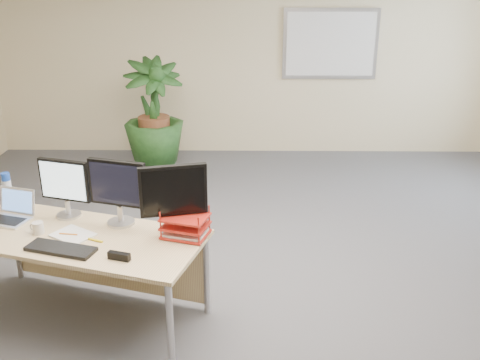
{
  "coord_description": "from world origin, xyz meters",
  "views": [
    {
      "loc": [
        0.06,
        -3.53,
        2.47
      ],
      "look_at": [
        0.01,
        0.35,
        0.96
      ],
      "focal_mm": 40.0,
      "sensor_mm": 36.0,
      "label": 1
    }
  ],
  "objects_px": {
    "monitor_left": "(65,185)",
    "floor_plant": "(154,118)",
    "monitor_right": "(118,188)",
    "laptop": "(12,212)",
    "desk": "(87,247)"
  },
  "relations": [
    {
      "from": "laptop",
      "to": "monitor_left",
      "type": "bearing_deg",
      "value": 6.67
    },
    {
      "from": "laptop",
      "to": "desk",
      "type": "bearing_deg",
      "value": -16.23
    },
    {
      "from": "floor_plant",
      "to": "laptop",
      "type": "height_order",
      "value": "floor_plant"
    },
    {
      "from": "floor_plant",
      "to": "monitor_left",
      "type": "relative_size",
      "value": 3.26
    },
    {
      "from": "floor_plant",
      "to": "monitor_right",
      "type": "distance_m",
      "value": 2.96
    },
    {
      "from": "floor_plant",
      "to": "monitor_left",
      "type": "xyz_separation_m",
      "value": [
        -0.2,
        -2.82,
        0.21
      ]
    },
    {
      "from": "monitor_left",
      "to": "laptop",
      "type": "xyz_separation_m",
      "value": [
        -0.42,
        -0.05,
        -0.21
      ]
    },
    {
      "from": "laptop",
      "to": "floor_plant",
      "type": "bearing_deg",
      "value": 77.84
    },
    {
      "from": "monitor_left",
      "to": "monitor_right",
      "type": "height_order",
      "value": "monitor_right"
    },
    {
      "from": "monitor_right",
      "to": "desk",
      "type": "bearing_deg",
      "value": -158.25
    },
    {
      "from": "desk",
      "to": "monitor_left",
      "type": "xyz_separation_m",
      "value": [
        -0.19,
        0.22,
        0.41
      ]
    },
    {
      "from": "monitor_left",
      "to": "monitor_right",
      "type": "distance_m",
      "value": 0.45
    },
    {
      "from": "monitor_left",
      "to": "floor_plant",
      "type": "bearing_deg",
      "value": 85.92
    },
    {
      "from": "desk",
      "to": "laptop",
      "type": "relative_size",
      "value": 5.3
    },
    {
      "from": "desk",
      "to": "monitor_right",
      "type": "bearing_deg",
      "value": 21.75
    }
  ]
}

